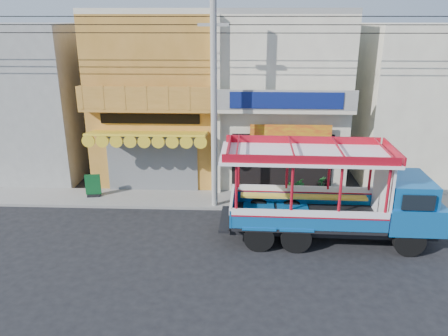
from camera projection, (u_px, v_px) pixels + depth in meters
The scene contains 13 objects.
ground at pixel (236, 245), 15.92m from camera, with size 90.00×90.00×0.00m, color black.
sidewalk at pixel (238, 200), 19.68m from camera, with size 30.00×2.00×0.12m, color slate.
shophouse_left at pixel (161, 95), 22.26m from camera, with size 6.00×7.50×8.24m.
shophouse_right at pixel (279, 96), 22.02m from camera, with size 6.00×6.75×8.24m.
party_pilaster at pixel (216, 110), 19.23m from camera, with size 0.35×0.30×8.00m, color beige.
filler_building_left at pixel (28, 100), 22.68m from camera, with size 6.00×6.00×7.60m, color gray.
filler_building_right at pixel (419, 103), 21.87m from camera, with size 6.00×6.00×7.60m, color beige.
utility_pole at pixel (218, 92), 17.43m from camera, with size 28.00×0.26×9.00m.
songthaew_truck at pixel (346, 196), 15.77m from camera, with size 7.83×2.79×3.63m.
green_sign at pixel (93, 187), 19.83m from camera, with size 0.68×0.41×1.05m.
potted_plant_a at pixel (294, 188), 19.79m from camera, with size 0.77×0.66×0.85m, color #18541E.
potted_plant_b at pixel (300, 194), 18.95m from camera, with size 0.55×0.44×1.00m, color #18541E.
potted_plant_c at pixel (321, 186), 19.92m from camera, with size 0.51×0.51×0.91m, color #18541E.
Camera 1 is at (0.15, -14.14, 7.85)m, focal length 35.00 mm.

